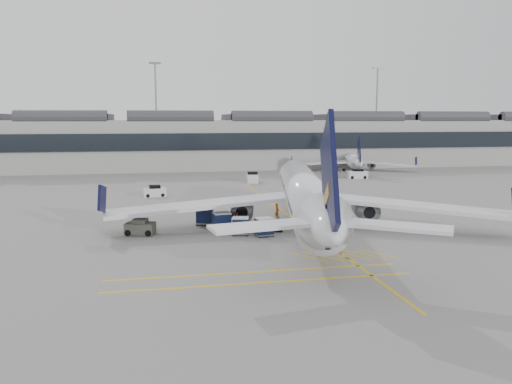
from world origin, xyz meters
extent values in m
plane|color=gray|center=(0.00, 0.00, 0.00)|extent=(220.00, 220.00, 0.00)
cube|color=#9E9E99|center=(0.00, 72.00, 5.50)|extent=(200.00, 20.00, 11.00)
cube|color=black|center=(0.00, 61.80, 6.50)|extent=(200.00, 0.50, 3.60)
cube|color=#38383D|center=(0.00, 72.00, 11.70)|extent=(200.00, 18.00, 1.40)
cylinder|color=slate|center=(-5.00, 86.00, 12.50)|extent=(0.44, 0.44, 25.00)
cube|color=slate|center=(-5.00, 86.00, 25.20)|extent=(3.00, 0.60, 0.50)
cylinder|color=slate|center=(55.00, 86.00, 12.50)|extent=(0.44, 0.44, 25.00)
cube|color=slate|center=(55.00, 86.00, 25.20)|extent=(3.00, 0.60, 0.50)
cube|color=gold|center=(10.00, 10.00, 0.01)|extent=(0.25, 60.00, 0.01)
cylinder|color=white|center=(10.07, 4.71, 3.55)|extent=(11.13, 33.98, 4.24)
cone|color=white|center=(14.02, 23.47, 3.55)|extent=(5.08, 5.29, 4.24)
cone|color=white|center=(6.02, -14.49, 4.00)|extent=(5.27, 6.17, 4.24)
cube|color=white|center=(-0.76, 5.26, 2.54)|extent=(19.49, 6.07, 0.39)
cube|color=white|center=(20.20, 0.85, 2.54)|extent=(18.64, 13.08, 0.39)
cylinder|color=slate|center=(3.79, 6.61, 1.75)|extent=(3.15, 4.46, 2.37)
cylinder|color=slate|center=(16.59, 3.91, 1.75)|extent=(3.15, 4.46, 2.37)
cube|color=black|center=(6.16, -13.83, 7.16)|extent=(2.10, 8.47, 9.44)
cylinder|color=black|center=(12.74, 17.40, 0.36)|extent=(0.46, 0.77, 0.72)
cylinder|color=black|center=(6.73, 2.53, 0.45)|extent=(0.96, 1.05, 0.90)
cylinder|color=black|center=(12.25, 1.37, 0.45)|extent=(0.96, 1.05, 0.90)
cylinder|color=white|center=(37.09, 58.78, 2.36)|extent=(8.81, 22.39, 2.82)
cone|color=white|center=(40.55, 71.03, 2.36)|extent=(3.52, 3.65, 2.82)
cone|color=white|center=(33.55, 46.23, 2.66)|extent=(3.69, 4.22, 2.82)
cube|color=white|center=(29.94, 59.63, 1.69)|extent=(12.83, 3.19, 0.26)
cube|color=white|center=(43.64, 55.76, 1.69)|extent=(12.08, 9.32, 0.26)
cylinder|color=slate|center=(33.02, 60.32, 1.16)|extent=(2.25, 3.02, 1.57)
cylinder|color=slate|center=(41.38, 57.96, 1.16)|extent=(2.25, 3.02, 1.57)
cube|color=black|center=(33.68, 46.67, 4.76)|extent=(1.76, 5.55, 6.27)
cylinder|color=black|center=(39.43, 67.06, 0.24)|extent=(0.33, 0.52, 0.48)
cylinder|color=black|center=(34.78, 57.48, 0.30)|extent=(0.67, 0.72, 0.60)
cylinder|color=black|center=(38.39, 56.46, 0.30)|extent=(0.67, 0.72, 0.60)
cube|color=silver|center=(11.06, 5.27, 0.40)|extent=(4.60, 2.48, 0.80)
cube|color=black|center=(12.19, 5.48, 1.32)|extent=(4.06, 1.94, 1.70)
cube|color=silver|center=(9.82, 5.05, 1.21)|extent=(1.28, 1.65, 1.03)
cylinder|color=black|center=(9.62, 4.20, 0.25)|extent=(0.53, 0.29, 0.51)
cylinder|color=black|center=(9.34, 5.78, 0.25)|extent=(0.53, 0.29, 0.51)
cylinder|color=black|center=(12.79, 4.77, 0.25)|extent=(0.53, 0.29, 0.51)
cylinder|color=black|center=(12.50, 6.35, 0.25)|extent=(0.53, 0.29, 0.51)
cube|color=gray|center=(-0.17, 7.63, 0.20)|extent=(2.16, 1.92, 0.13)
cube|color=#121F46|center=(-0.17, 7.63, 1.07)|extent=(1.99, 1.83, 1.58)
cube|color=silver|center=(-0.17, 7.63, 1.89)|extent=(2.06, 1.90, 0.11)
cylinder|color=black|center=(-1.05, 7.23, 0.12)|extent=(0.26, 0.16, 0.24)
cylinder|color=black|center=(-0.76, 8.39, 0.12)|extent=(0.26, 0.16, 0.24)
cylinder|color=black|center=(0.43, 6.86, 0.12)|extent=(0.26, 0.16, 0.24)
cylinder|color=black|center=(0.71, 8.02, 0.12)|extent=(0.26, 0.16, 0.24)
cube|color=gray|center=(4.99, 1.16, 0.18)|extent=(1.96, 1.74, 0.12)
cube|color=#121F46|center=(4.99, 1.16, 0.98)|extent=(1.81, 1.65, 1.45)
cube|color=silver|center=(4.99, 1.16, 1.74)|extent=(1.87, 1.71, 0.10)
cylinder|color=black|center=(4.42, 0.47, 0.11)|extent=(0.24, 0.15, 0.22)
cylinder|color=black|center=(4.19, 1.55, 0.11)|extent=(0.24, 0.15, 0.22)
cylinder|color=black|center=(5.79, 0.77, 0.11)|extent=(0.24, 0.15, 0.22)
cylinder|color=black|center=(5.56, 1.85, 0.11)|extent=(0.24, 0.15, 0.22)
cube|color=gray|center=(2.81, 2.09, 0.18)|extent=(1.90, 1.67, 0.12)
cube|color=#121F46|center=(2.81, 2.09, 0.96)|extent=(1.75, 1.59, 1.42)
cube|color=silver|center=(2.81, 2.09, 1.70)|extent=(1.80, 1.65, 0.10)
cylinder|color=black|center=(2.03, 1.70, 0.11)|extent=(0.23, 0.14, 0.21)
cylinder|color=black|center=(2.24, 2.75, 0.11)|extent=(0.23, 0.14, 0.21)
cylinder|color=black|center=(3.37, 1.42, 0.11)|extent=(0.23, 0.14, 0.21)
cylinder|color=black|center=(3.58, 2.48, 0.11)|extent=(0.23, 0.14, 0.21)
cube|color=gray|center=(1.25, 4.24, 0.19)|extent=(1.96, 1.69, 0.13)
cube|color=#121F46|center=(1.25, 4.24, 1.03)|extent=(1.80, 1.62, 1.52)
cube|color=silver|center=(1.25, 4.24, 1.83)|extent=(1.86, 1.68, 0.11)
cylinder|color=black|center=(0.60, 3.57, 0.12)|extent=(0.24, 0.13, 0.23)
cylinder|color=black|center=(0.44, 4.72, 0.12)|extent=(0.24, 0.13, 0.23)
cylinder|color=black|center=(2.05, 3.77, 0.12)|extent=(0.24, 0.13, 0.23)
cylinder|color=black|center=(1.90, 4.91, 0.12)|extent=(0.24, 0.13, 0.23)
imported|color=orange|center=(8.11, 8.83, 0.92)|extent=(0.74, 0.80, 1.84)
imported|color=#EC4D0C|center=(2.78, 4.66, 0.85)|extent=(0.86, 0.69, 1.70)
cube|color=#585B4D|center=(-6.83, 4.15, 0.61)|extent=(3.11, 2.33, 1.11)
cube|color=#585B4D|center=(-6.83, 4.15, 1.28)|extent=(1.63, 1.63, 0.56)
cylinder|color=black|center=(-7.98, 3.71, 0.31)|extent=(0.67, 0.43, 0.62)
cylinder|color=black|center=(-7.61, 5.11, 0.31)|extent=(0.67, 0.43, 0.62)
cylinder|color=black|center=(-6.05, 3.19, 0.31)|extent=(0.67, 0.43, 0.62)
cylinder|color=black|center=(-5.68, 4.59, 0.31)|extent=(0.67, 0.43, 0.62)
cone|color=#F24C0A|center=(6.81, 19.75, 0.27)|extent=(0.38, 0.38, 0.53)
cone|color=#F24C0A|center=(14.59, 4.86, 0.25)|extent=(0.36, 0.36, 0.50)
cube|color=silver|center=(-5.53, 28.67, 0.62)|extent=(3.37, 1.95, 1.25)
cube|color=black|center=(-5.53, 28.67, 1.38)|extent=(1.77, 1.69, 0.54)
cylinder|color=black|center=(-6.52, 27.84, 0.27)|extent=(0.55, 0.25, 0.54)
cylinder|color=black|center=(-6.68, 29.26, 0.27)|extent=(0.55, 0.25, 0.54)
cylinder|color=black|center=(-4.39, 28.08, 0.27)|extent=(0.55, 0.25, 0.54)
cylinder|color=black|center=(-4.55, 29.50, 0.27)|extent=(0.55, 0.25, 0.54)
cube|color=silver|center=(11.62, 42.32, 0.74)|extent=(2.39, 4.04, 1.49)
cube|color=black|center=(11.62, 42.32, 1.65)|extent=(2.04, 2.13, 0.64)
cylinder|color=black|center=(12.30, 40.95, 0.32)|extent=(0.31, 0.66, 0.64)
cylinder|color=black|center=(10.61, 41.16, 0.32)|extent=(0.31, 0.66, 0.64)
cylinder|color=black|center=(12.62, 43.48, 0.32)|extent=(0.31, 0.66, 0.64)
cylinder|color=black|center=(10.94, 43.70, 0.32)|extent=(0.31, 0.66, 0.64)
cube|color=silver|center=(32.43, 44.15, 0.71)|extent=(3.90, 2.34, 1.43)
cube|color=black|center=(32.43, 44.15, 1.58)|extent=(2.06, 1.98, 0.61)
cylinder|color=black|center=(31.10, 43.52, 0.31)|extent=(0.64, 0.31, 0.61)
cylinder|color=black|center=(31.34, 45.13, 0.31)|extent=(0.64, 0.31, 0.61)
cylinder|color=black|center=(33.52, 43.17, 0.31)|extent=(0.64, 0.31, 0.61)
cylinder|color=black|center=(33.76, 44.78, 0.31)|extent=(0.64, 0.31, 0.61)
camera|label=1|loc=(-4.93, -45.01, 11.21)|focal=35.00mm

